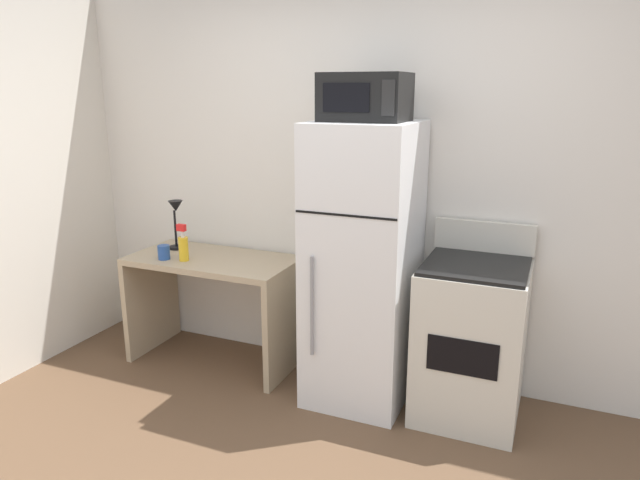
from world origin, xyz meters
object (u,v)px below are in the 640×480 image
at_px(desk, 214,289).
at_px(refrigerator, 363,265).
at_px(oven_range, 471,339).
at_px(microwave, 365,97).
at_px(coffee_mug, 164,252).
at_px(desk_lamp, 176,216).
at_px(spray_bottle, 183,246).

height_order(desk, refrigerator, refrigerator).
xyz_separation_m(refrigerator, oven_range, (0.65, 0.03, -0.37)).
bearing_deg(microwave, coffee_mug, -175.85).
bearing_deg(desk, microwave, -3.07).
height_order(desk_lamp, microwave, microwave).
bearing_deg(oven_range, microwave, -175.75).
xyz_separation_m(desk_lamp, spray_bottle, (0.20, -0.21, -0.14)).
bearing_deg(spray_bottle, refrigerator, 4.47).
distance_m(desk, spray_bottle, 0.38).
bearing_deg(microwave, spray_bottle, -176.52).
xyz_separation_m(coffee_mug, refrigerator, (1.36, 0.12, 0.04)).
bearing_deg(desk, oven_range, -0.34).
distance_m(coffee_mug, spray_bottle, 0.15).
xyz_separation_m(desk_lamp, refrigerator, (1.42, -0.11, -0.15)).
distance_m(spray_bottle, oven_range, 1.91).
xyz_separation_m(desk, refrigerator, (1.08, -0.04, 0.32)).
distance_m(microwave, oven_range, 1.49).
distance_m(desk_lamp, coffee_mug, 0.31).
relative_size(desk, oven_range, 1.03).
xyz_separation_m(coffee_mug, microwave, (1.36, 0.10, 1.01)).
xyz_separation_m(desk, oven_range, (1.73, -0.01, -0.05)).
height_order(desk, oven_range, oven_range).
bearing_deg(spray_bottle, microwave, 3.48).
bearing_deg(coffee_mug, spray_bottle, 9.82).
bearing_deg(spray_bottle, desk_lamp, 134.42).
relative_size(coffee_mug, microwave, 0.21).
height_order(coffee_mug, refrigerator, refrigerator).
bearing_deg(microwave, desk, 176.93).
bearing_deg(refrigerator, desk, 178.04).
distance_m(spray_bottle, microwave, 1.55).
height_order(refrigerator, oven_range, refrigerator).
relative_size(desk_lamp, oven_range, 0.32).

